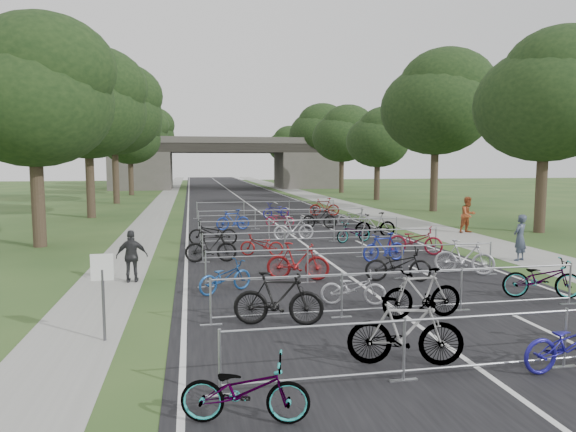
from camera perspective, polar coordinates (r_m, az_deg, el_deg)
The scene contains 56 objects.
ground at distance 9.97m, azimuth 21.13°, elevation -16.08°, with size 200.00×200.00×0.00m, color #28471E.
road at distance 58.13m, azimuth -5.85°, elevation 2.34°, with size 11.00×140.00×0.01m, color black.
sidewalk_right at distance 59.36m, azimuth 1.87°, elevation 2.45°, with size 3.00×140.00×0.01m, color gray.
sidewalk_left at distance 57.97m, azimuth -13.26°, elevation 2.21°, with size 2.00×140.00×0.01m, color gray.
lane_markings at distance 58.13m, azimuth -5.85°, elevation 2.34°, with size 0.12×140.00×0.00m, color silver.
overpass_bridge at distance 72.97m, azimuth -6.91°, elevation 5.84°, with size 31.00×8.00×7.05m.
park_sign at distance 11.21m, azimuth -19.90°, elevation -6.79°, with size 0.45×0.06×1.83m.
tree_left_0 at distance 24.73m, azimuth -26.31°, elevation 11.91°, with size 6.72×6.72×10.25m.
tree_right_0 at distance 30.02m, azimuth 26.97°, elevation 11.56°, with size 7.17×7.17×10.93m.
tree_left_1 at distance 36.47m, azimuth -21.27°, elevation 11.30°, with size 7.56×7.56×11.53m.
tree_right_1 at distance 40.27m, azimuth 16.34°, elevation 11.78°, with size 8.18×8.18×12.47m.
tree_left_2 at distance 48.35m, azimuth -18.70°, elevation 10.95°, with size 8.40×8.40×12.81m.
tree_right_2 at distance 51.09m, azimuth 10.08°, elevation 8.45°, with size 6.16×6.16×9.39m.
tree_left_3 at distance 60.13m, azimuth -17.08°, elevation 8.42°, with size 6.72×6.72×10.25m.
tree_right_3 at distance 62.49m, azimuth 6.13°, elevation 8.94°, with size 7.17×7.17×10.93m.
tree_left_4 at distance 72.10m, azimuth -16.06°, elevation 8.65°, with size 7.56×7.56×11.53m.
tree_right_4 at distance 74.10m, azimuth 3.41°, elevation 9.25°, with size 8.18×8.18×12.47m.
tree_left_5 at distance 84.08m, azimuth -15.33°, elevation 8.81°, with size 8.40×8.40×12.81m.
tree_right_5 at distance 85.69m, azimuth 1.41°, elevation 7.51°, with size 6.16×6.16×9.39m.
tree_left_6 at distance 95.98m, azimuth -14.75°, elevation 7.48°, with size 6.72×6.72×10.25m.
tree_right_6 at distance 97.48m, azimuth -0.09°, elevation 7.91°, with size 7.17×7.17×10.93m.
barrier_row_0 at distance 9.78m, azimuth 21.25°, elevation -13.11°, with size 9.70×0.08×1.10m.
barrier_row_1 at distance 12.84m, azimuth 12.63°, elevation -8.28°, with size 9.70×0.08×1.10m.
barrier_row_2 at distance 16.12m, azimuth 7.53°, elevation -5.27°, with size 9.70×0.08×1.10m.
barrier_row_3 at distance 19.70m, azimuth 4.05°, elevation -3.17°, with size 9.70×0.08×1.10m.
barrier_row_4 at distance 23.55m, azimuth 1.56°, elevation -1.65°, with size 9.70×0.08×1.10m.
barrier_row_5 at distance 28.42m, azimuth -0.60°, elevation -0.33°, with size 9.70×0.08×1.10m.
barrier_row_6 at distance 34.31m, azimuth -2.37°, elevation 0.75°, with size 9.70×0.08×1.10m.
bike_0 at distance 7.64m, azimuth -4.78°, elevation -18.76°, with size 0.64×1.84×0.97m, color #9EA0A5.
bike_1 at distance 9.73m, azimuth 12.91°, elevation -12.43°, with size 0.59×2.09×1.26m, color #9EA0A5.
bike_2 at distance 10.54m, azimuth 28.93°, elevation -12.30°, with size 0.67×1.92×1.01m, color navy.
bike_4 at distance 11.69m, azimuth -1.06°, elevation -9.21°, with size 0.58×2.05×1.23m, color black.
bike_5 at distance 13.46m, azimuth 7.26°, elevation -7.97°, with size 0.59×1.68×0.88m, color #A3A3AB.
bike_6 at distance 12.61m, azimuth 14.65°, elevation -8.37°, with size 0.56×1.98×1.19m, color #9EA0A5.
bike_7 at distance 15.57m, azimuth 26.37°, elevation -6.26°, with size 0.72×2.07×1.09m, color #9EA0A5.
bike_8 at distance 14.67m, azimuth -7.00°, elevation -6.75°, with size 0.60×1.73×0.91m, color #19478D.
bike_9 at distance 16.06m, azimuth 1.10°, elevation -5.08°, with size 0.56×1.97×1.19m, color maroon.
bike_10 at distance 16.23m, azimuth 12.15°, elevation -5.31°, with size 0.71×2.03×1.07m, color black.
bike_11 at distance 17.84m, azimuth 19.01°, elevation -4.37°, with size 0.54×1.90×1.14m, color #AFB0B7.
bike_12 at distance 19.11m, azimuth -8.57°, elevation -3.44°, with size 0.53×1.89×1.14m, color black.
bike_13 at distance 20.14m, azimuth -2.94°, elevation -3.24°, with size 0.60×1.71×0.90m, color maroon.
bike_14 at distance 19.39m, azimuth 10.62°, elevation -3.45°, with size 0.50×1.76×1.06m, color navy.
bike_15 at distance 21.21m, azimuth 13.98°, elevation -2.63°, with size 0.75×2.14×1.12m, color maroon.
bike_16 at distance 22.96m, azimuth -8.34°, elevation -1.86°, with size 0.75×2.15×1.13m, color black.
bike_17 at distance 24.12m, azimuth 0.64°, elevation -1.39°, with size 0.55×1.93×1.16m, color #ACADB4.
bike_18 at distance 23.75m, azimuth 7.32°, elevation -1.82°, with size 0.62×1.79×0.94m, color #9EA0A5.
bike_19 at distance 25.46m, azimuth 9.67°, elevation -1.01°, with size 0.58×2.04×1.23m, color #9EA0A5.
bike_20 at distance 27.98m, azimuth -6.14°, elevation -0.44°, with size 0.52×1.86×1.11m, color navy.
bike_21 at distance 29.36m, azimuth -0.91°, elevation -0.34°, with size 0.58×1.67×0.88m, color maroon.
bike_22 at distance 28.42m, azimuth 3.51°, elevation -0.26°, with size 0.55×1.95×1.17m, color black.
bike_23 at distance 30.07m, azimuth 7.28°, elevation -0.12°, with size 0.67×1.91×1.00m, color #A1A0A7.
bike_26 at distance 33.78m, azimuth -1.30°, elevation 0.62°, with size 0.68×1.95×1.03m, color #1F1DA0.
bike_27 at distance 35.28m, azimuth 4.07°, elevation 1.00°, with size 0.58×2.05×1.23m, color maroon.
pedestrian_a at distance 21.00m, azimuth 24.37°, elevation -2.23°, with size 0.63×0.42×1.74m, color #343D4E.
pedestrian_b at distance 28.31m, azimuth 19.38°, elevation 0.11°, with size 0.92×0.71×1.89m, color #9F4722.
pedestrian_c at distance 16.45m, azimuth -16.95°, elevation -4.33°, with size 0.94×0.39×1.61m, color #28282B.
Camera 1 is at (-5.00, -7.80, 3.68)m, focal length 32.00 mm.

